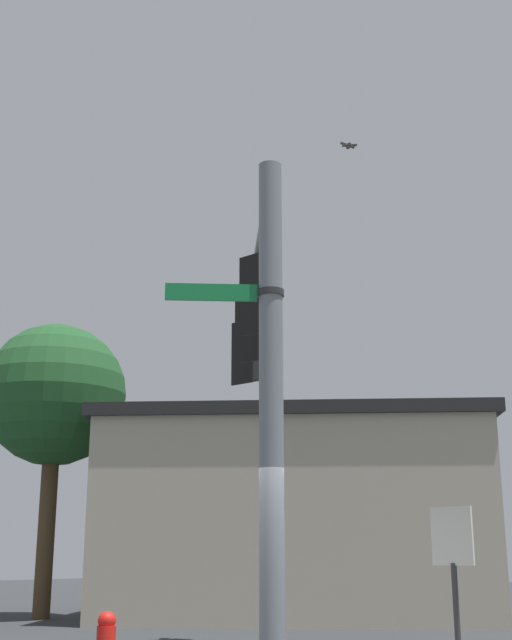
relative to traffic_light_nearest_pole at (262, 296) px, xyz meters
name	(u,v)px	position (x,y,z in m)	size (l,w,h in m)	color
signal_pole	(271,408)	(1.28, -1.35, -1.99)	(0.30, 0.30, 6.43)	slate
mast_arm	(257,270)	(-0.78, 0.79, 0.78)	(0.17, 0.17, 5.96)	slate
traffic_light_nearest_pole	(262,296)	(0.00, 0.00, 0.00)	(0.54, 0.49, 1.31)	black
traffic_light_mid_inner	(255,328)	(-1.31, 1.36, 0.00)	(0.54, 0.49, 1.31)	black
traffic_light_mid_outer	(249,354)	(-2.61, 2.72, 0.00)	(0.54, 0.49, 1.31)	black
street_name_sign	(243,293)	(1.03, -1.59, -0.53)	(1.13, 1.10, 0.22)	#147238
bird_flying	(349,146)	(-0.41, 3.03, 3.75)	(0.27, 0.28, 0.11)	#4C4742
storefront_building	(295,517)	(-5.96, 8.37, -2.77)	(11.73, 11.39, 4.84)	#A89E89
tree_by_storefront	(55,396)	(-10.40, 3.98, 0.26)	(3.67, 3.67, 7.35)	#4C3823
historical_marker	(454,563)	(2.16, 1.35, -3.80)	(0.60, 0.08, 2.13)	#333333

